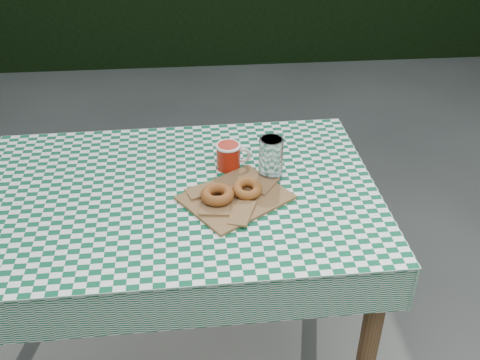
# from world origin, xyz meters

# --- Properties ---
(ground) EXTENTS (60.00, 60.00, 0.00)m
(ground) POSITION_xyz_m (0.00, 0.00, 0.00)
(ground) COLOR #474843
(ground) RESTS_ON ground
(table) EXTENTS (1.24, 0.84, 0.75)m
(table) POSITION_xyz_m (-0.19, 0.01, 0.38)
(table) COLOR brown
(table) RESTS_ON ground
(tablecloth) EXTENTS (1.26, 0.86, 0.01)m
(tablecloth) POSITION_xyz_m (-0.19, 0.01, 0.75)
(tablecloth) COLOR #0C4F30
(tablecloth) RESTS_ON table
(paper_bag) EXTENTS (0.37, 0.35, 0.02)m
(paper_bag) POSITION_xyz_m (-0.01, -0.05, 0.76)
(paper_bag) COLOR brown
(paper_bag) RESTS_ON tablecloth
(bagel_front) EXTENTS (0.10, 0.10, 0.03)m
(bagel_front) POSITION_xyz_m (-0.07, -0.06, 0.79)
(bagel_front) COLOR #974A1F
(bagel_front) RESTS_ON paper_bag
(bagel_back) EXTENTS (0.09, 0.09, 0.03)m
(bagel_back) POSITION_xyz_m (0.02, -0.04, 0.79)
(bagel_back) COLOR #9B5820
(bagel_back) RESTS_ON paper_bag
(coffee_mug) EXTENTS (0.16, 0.16, 0.09)m
(coffee_mug) POSITION_xyz_m (-0.02, 0.13, 0.80)
(coffee_mug) COLOR #AE1A0B
(coffee_mug) RESTS_ON tablecloth
(drinking_glass) EXTENTS (0.09, 0.09, 0.14)m
(drinking_glass) POSITION_xyz_m (0.11, 0.07, 0.82)
(drinking_glass) COLOR white
(drinking_glass) RESTS_ON tablecloth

